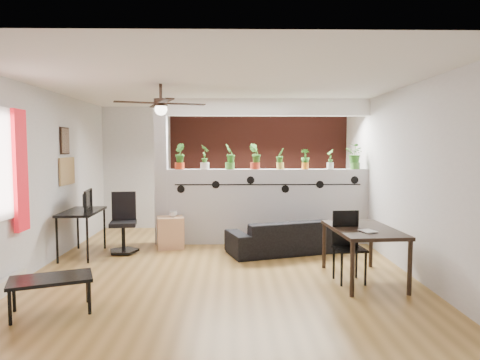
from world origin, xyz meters
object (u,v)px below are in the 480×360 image
object	(u,v)px
potted_plant_0	(180,156)
potted_plant_2	(230,156)
sofa	(285,237)
folding_chair	(347,240)
potted_plant_1	(205,156)
potted_plant_6	(330,159)
dining_table	(363,233)
office_chair	(124,227)
potted_plant_4	(280,158)
computer_desk	(82,215)
cube_shelf	(170,232)
coffee_table	(51,281)
potted_plant_7	(355,156)
potted_plant_3	(255,156)
cup	(173,214)
ceiling_fan	(161,105)
potted_plant_5	(305,158)

from	to	relation	value
potted_plant_0	potted_plant_2	bearing A→B (deg)	0.00
sofa	folding_chair	world-z (taller)	folding_chair
potted_plant_1	potted_plant_2	xyz separation A→B (m)	(0.45, 0.00, 0.01)
potted_plant_6	dining_table	size ratio (longest dim) A/B	0.27
potted_plant_6	office_chair	xyz separation A→B (m)	(-3.57, -0.64, -1.11)
potted_plant_4	folding_chair	world-z (taller)	potted_plant_4
computer_desk	office_chair	xyz separation A→B (m)	(0.61, 0.20, -0.23)
potted_plant_1	cube_shelf	xyz separation A→B (m)	(-0.58, -0.34, -1.31)
coffee_table	potted_plant_7	bearing A→B (deg)	38.15
potted_plant_0	potted_plant_3	xyz separation A→B (m)	(1.35, 0.00, -0.00)
potted_plant_2	coffee_table	xyz separation A→B (m)	(-1.86, -3.24, -1.25)
dining_table	computer_desk	bearing A→B (deg)	161.94
potted_plant_3	coffee_table	distance (m)	4.17
potted_plant_0	potted_plant_1	bearing A→B (deg)	0.00
folding_chair	coffee_table	bearing A→B (deg)	-162.77
potted_plant_2	potted_plant_3	world-z (taller)	potted_plant_3
potted_plant_7	cup	xyz separation A→B (m)	(-3.24, -0.34, -1.00)
sofa	folding_chair	bearing A→B (deg)	95.23
ceiling_fan	potted_plant_1	bearing A→B (deg)	75.32
potted_plant_6	cup	bearing A→B (deg)	-173.05
ceiling_fan	computer_desk	distance (m)	2.40
potted_plant_0	potted_plant_5	world-z (taller)	potted_plant_0
sofa	cube_shelf	xyz separation A→B (m)	(-1.96, 0.34, 0.01)
potted_plant_2	potted_plant_0	bearing A→B (deg)	180.00
potted_plant_3	office_chair	size ratio (longest dim) A/B	0.47
potted_plant_3	potted_plant_1	bearing A→B (deg)	180.00
folding_chair	office_chair	bearing A→B (deg)	155.09
dining_table	folding_chair	xyz separation A→B (m)	(-0.20, 0.01, -0.08)
ceiling_fan	sofa	world-z (taller)	ceiling_fan
potted_plant_1	potted_plant_3	size ratio (longest dim) A/B	0.95
ceiling_fan	potted_plant_3	distance (m)	2.38
office_chair	coffee_table	bearing A→B (deg)	-92.27
potted_plant_2	cube_shelf	world-z (taller)	potted_plant_2
cup	computer_desk	distance (m)	1.48
ceiling_fan	cup	size ratio (longest dim) A/B	9.43
potted_plant_0	coffee_table	size ratio (longest dim) A/B	0.50
potted_plant_7	cube_shelf	distance (m)	3.56
computer_desk	folding_chair	bearing A→B (deg)	-18.83
potted_plant_7	folding_chair	world-z (taller)	potted_plant_7
ceiling_fan	potted_plant_2	xyz separation A→B (m)	(0.92, 1.80, -0.72)
potted_plant_1	potted_plant_3	distance (m)	0.90
potted_plant_2	potted_plant_7	distance (m)	2.26
potted_plant_4	cube_shelf	distance (m)	2.35
potted_plant_3	potted_plant_6	world-z (taller)	potted_plant_3
ceiling_fan	potted_plant_6	bearing A→B (deg)	33.41
potted_plant_0	potted_plant_2	world-z (taller)	potted_plant_0
potted_plant_7	coffee_table	world-z (taller)	potted_plant_7
folding_chair	potted_plant_3	bearing A→B (deg)	116.77
potted_plant_1	potted_plant_5	distance (m)	1.81
potted_plant_6	ceiling_fan	bearing A→B (deg)	-146.59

